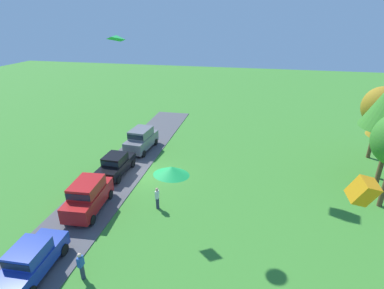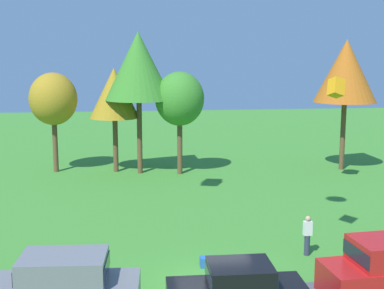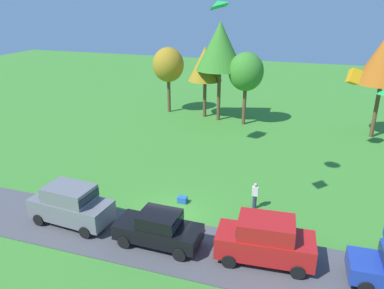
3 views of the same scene
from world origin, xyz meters
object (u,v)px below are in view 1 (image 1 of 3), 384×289
Objects in this scene: tree_center_back at (381,107)px; kite_delta_over_trees at (172,171)px; person_watching_sky at (81,266)px; car_sedan_by_flagpole at (31,259)px; car_suv_mid_row at (88,195)px; cooler_box at (166,176)px; car_suv_far_end at (141,138)px; car_sedan_near_entrance at (116,164)px; person_on_lawn at (157,198)px; kite_diamond_mid_center at (116,37)px; kite_box_low_drifter at (363,191)px.

kite_delta_over_trees is at bearing -37.06° from tree_center_back.
tree_center_back is (-19.41, 19.64, 4.31)m from person_watching_sky.
car_sedan_by_flagpole is at bearing -84.24° from person_watching_sky.
cooler_box is at bearing 144.38° from car_suv_mid_row.
car_suv_far_end is 1.05× the size of car_sedan_by_flagpole.
car_sedan_by_flagpole is (5.93, 0.05, -0.25)m from car_suv_mid_row.
tree_center_back is 24.23m from kite_delta_over_trees.
car_sedan_near_entrance and car_sedan_by_flagpole have the same top height.
person_on_lawn is 9.71m from kite_delta_over_trees.
car_suv_mid_row reaches higher than person_on_lawn.
car_sedan_by_flagpole is at bearing -11.37° from kite_diamond_mid_center.
person_watching_sky is at bearing -15.53° from person_on_lawn.
kite_delta_over_trees is (1.34, -7.83, 0.77)m from kite_box_low_drifter.
car_sedan_near_entrance is at bearing -134.42° from kite_diamond_mid_center.
person_watching_sky is 27.95m from tree_center_back.
car_suv_mid_row reaches higher than person_watching_sky.
cooler_box is (8.15, -18.43, -4.99)m from tree_center_back.
kite_delta_over_trees is (10.83, 8.29, 6.03)m from car_sedan_near_entrance.
car_sedan_by_flagpole is at bearing -87.02° from kite_delta_over_trees.
car_sedan_by_flagpole is at bearing -48.68° from tree_center_back.
car_suv_mid_row reaches higher than cooler_box.
kite_delta_over_trees reaches higher than car_sedan_by_flagpole.
kite_diamond_mid_center is at bearing -122.67° from person_on_lawn.
kite_delta_over_trees reaches higher than car_sedan_near_entrance.
tree_center_back is (-12.51, 17.72, 4.31)m from person_on_lawn.
car_sedan_near_entrance is at bearing -128.33° from person_on_lawn.
person_watching_sky is 0.24× the size of tree_center_back.
person_watching_sky is at bearing -88.54° from kite_delta_over_trees.
kite_box_low_drifter is at bearing 96.38° from car_sedan_by_flagpole.
car_sedan_by_flagpole is 30.11m from tree_center_back.
kite_box_low_drifter is (9.48, 16.12, 5.27)m from car_sedan_near_entrance.
car_suv_mid_row is at bearing -35.62° from cooler_box.
person_on_lawn is (9.44, 4.83, -0.42)m from car_suv_far_end.
kite_box_low_drifter is at bearing 99.74° from kite_delta_over_trees.
car_sedan_near_entrance is 11.08m from kite_diamond_mid_center.
kite_box_low_drifter is at bearing 62.33° from kite_diamond_mid_center.
kite_diamond_mid_center reaches higher than kite_box_low_drifter.
car_suv_mid_row is 8.45× the size of cooler_box.
kite_delta_over_trees is (6.77, 3.16, 6.20)m from person_on_lawn.
kite_box_low_drifter is at bearing 46.77° from car_suv_far_end.
kite_diamond_mid_center is at bearing 168.63° from car_sedan_by_flagpole.
car_suv_far_end is at bearing -179.48° from car_sedan_by_flagpole.
tree_center_back is 6.50× the size of kite_diamond_mid_center.
car_sedan_by_flagpole is (16.62, 0.15, -0.25)m from car_suv_far_end.
person_watching_sky is at bearing 95.76° from car_sedan_by_flagpole.
person_watching_sky is 3.05× the size of cooler_box.
kite_delta_over_trees is (8.61, 6.03, -4.58)m from kite_diamond_mid_center.
car_sedan_near_entrance is 0.94× the size of car_suv_mid_row.
person_watching_sky is (6.90, -1.92, 0.00)m from person_on_lawn.
car_sedan_by_flagpole is 2.62× the size of person_on_lawn.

